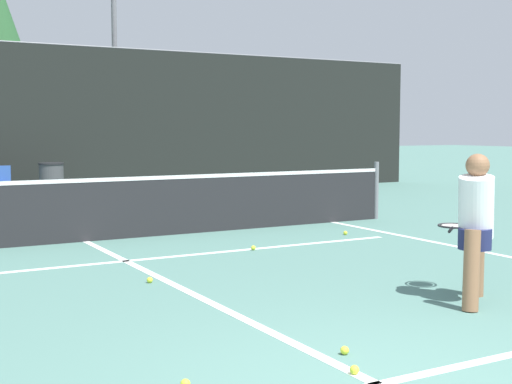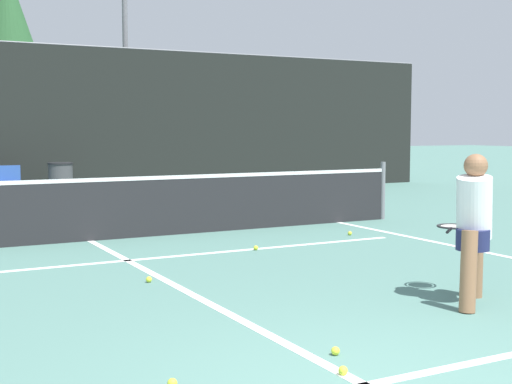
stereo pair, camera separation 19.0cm
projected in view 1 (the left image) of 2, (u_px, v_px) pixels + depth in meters
name	position (u px, v px, depth m)	size (l,w,h in m)	color
court_baseline_near	(377.00, 384.00, 4.71)	(11.00, 0.10, 0.01)	white
court_service_line	(126.00, 261.00, 9.09)	(8.25, 0.10, 0.01)	white
court_center_mark	(175.00, 285.00, 7.69)	(0.10, 6.85, 0.01)	white
court_sideline_right	(476.00, 250.00, 9.89)	(0.10, 7.85, 0.01)	white
net	(85.00, 208.00, 10.62)	(11.09, 0.09, 1.07)	slate
fence_back	(0.00, 121.00, 16.54)	(24.00, 0.06, 3.71)	black
player_practicing	(475.00, 223.00, 6.90)	(0.85, 1.07, 1.45)	#8C6042
tennis_ball_scattered_0	(345.00, 350.00, 5.34)	(0.07, 0.07, 0.07)	#D1E033
tennis_ball_scattered_1	(354.00, 370.00, 4.91)	(0.07, 0.07, 0.07)	#D1E033
tennis_ball_scattered_3	(150.00, 280.00, 7.81)	(0.07, 0.07, 0.07)	#D1E033
tennis_ball_scattered_5	(253.00, 248.00, 9.91)	(0.07, 0.07, 0.07)	#D1E033
tennis_ball_scattered_6	(345.00, 233.00, 11.32)	(0.07, 0.07, 0.07)	#D1E033
tennis_ball_scattered_8	(185.00, 384.00, 4.64)	(0.07, 0.07, 0.07)	#D1E033
trash_bin	(52.00, 183.00, 16.16)	(0.57, 0.57, 0.91)	#3F3F42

